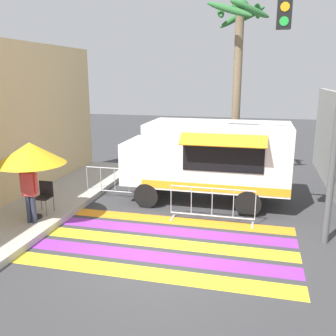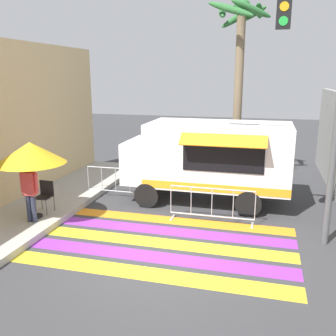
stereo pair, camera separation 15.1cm
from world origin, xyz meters
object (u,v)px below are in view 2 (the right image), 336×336
object	(u,v)px
food_truck	(206,156)
patio_umbrella	(30,153)
traffic_signal_pole	(308,63)
barricade_side	(116,182)
folding_chair	(45,193)
barricade_front	(212,205)
palm_tree	(240,55)
vendor_person	(30,189)

from	to	relation	value
food_truck	patio_umbrella	bearing A→B (deg)	-144.40
traffic_signal_pole	barricade_side	xyz separation A→B (m)	(-5.73, 2.20, -3.86)
folding_chair	barricade_front	xyz separation A→B (m)	(4.79, 0.83, -0.22)
barricade_front	palm_tree	world-z (taller)	palm_tree
vendor_person	palm_tree	distance (m)	8.63
patio_umbrella	vendor_person	distance (m)	0.98
food_truck	barricade_side	bearing A→B (deg)	-175.27
food_truck	barricade_front	world-z (taller)	food_truck
barricade_side	vendor_person	bearing A→B (deg)	-110.12
folding_chair	vendor_person	world-z (taller)	vendor_person
vendor_person	barricade_side	distance (m)	3.42
food_truck	traffic_signal_pole	world-z (taller)	traffic_signal_pole
food_truck	traffic_signal_pole	size ratio (longest dim) A/B	0.82
food_truck	palm_tree	size ratio (longest dim) A/B	0.78
patio_umbrella	barricade_front	bearing A→B (deg)	15.51
food_truck	palm_tree	world-z (taller)	palm_tree
barricade_side	palm_tree	distance (m)	6.42
folding_chair	barricade_side	xyz separation A→B (m)	(1.24, 2.34, -0.22)
traffic_signal_pole	barricade_side	distance (m)	7.25
patio_umbrella	palm_tree	xyz separation A→B (m)	(5.07, 5.69, 2.78)
patio_umbrella	folding_chair	distance (m)	1.40
traffic_signal_pole	palm_tree	distance (m)	5.41
traffic_signal_pole	barricade_front	world-z (taller)	traffic_signal_pole
traffic_signal_pole	patio_umbrella	bearing A→B (deg)	-174.73
palm_tree	vendor_person	bearing A→B (deg)	-129.62
traffic_signal_pole	barricade_front	xyz separation A→B (m)	(-2.19, 0.69, -3.85)
food_truck	barricade_front	size ratio (longest dim) A/B	2.17
food_truck	barricade_side	xyz separation A→B (m)	(-3.07, -0.25, -1.04)
vendor_person	folding_chair	bearing A→B (deg)	101.82
barricade_side	folding_chair	bearing A→B (deg)	-117.93
food_truck	barricade_side	world-z (taller)	food_truck
traffic_signal_pole	barricade_side	world-z (taller)	traffic_signal_pole
folding_chair	vendor_person	size ratio (longest dim) A/B	0.55
food_truck	folding_chair	world-z (taller)	food_truck
folding_chair	barricade_front	bearing A→B (deg)	-5.25
food_truck	palm_tree	distance (m)	4.24
barricade_side	patio_umbrella	bearing A→B (deg)	-113.86
folding_chair	vendor_person	xyz separation A→B (m)	(0.08, -0.82, 0.38)
patio_umbrella	barricade_front	world-z (taller)	patio_umbrella
patio_umbrella	folding_chair	xyz separation A→B (m)	(0.01, 0.50, -1.31)
vendor_person	palm_tree	size ratio (longest dim) A/B	0.25
vendor_person	barricade_front	distance (m)	5.02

